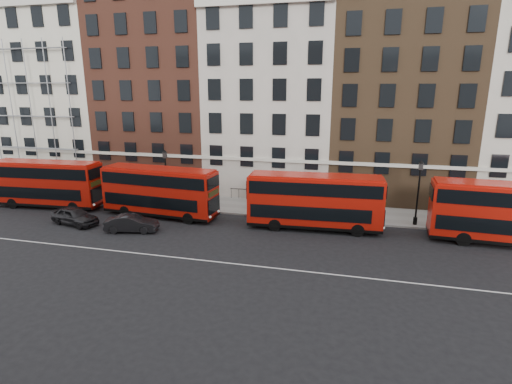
% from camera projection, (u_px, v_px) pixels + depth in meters
% --- Properties ---
extents(ground, '(120.00, 120.00, 0.00)m').
position_uv_depth(ground, '(220.00, 250.00, 28.00)').
color(ground, black).
rests_on(ground, ground).
extents(pavement, '(80.00, 5.00, 0.15)m').
position_uv_depth(pavement, '(257.00, 207.00, 37.83)').
color(pavement, gray).
rests_on(pavement, ground).
extents(kerb, '(80.00, 0.30, 0.16)m').
position_uv_depth(kerb, '(250.00, 215.00, 35.48)').
color(kerb, gray).
rests_on(kerb, ground).
extents(road_centre_line, '(70.00, 0.12, 0.01)m').
position_uv_depth(road_centre_line, '(210.00, 261.00, 26.12)').
color(road_centre_line, white).
rests_on(road_centre_line, ground).
extents(building_terrace, '(64.00, 11.95, 22.00)m').
position_uv_depth(building_terrace, '(271.00, 95.00, 42.26)').
color(building_terrace, beige).
rests_on(building_terrace, ground).
extents(bus_a, '(10.60, 3.16, 4.40)m').
position_uv_depth(bus_a, '(46.00, 183.00, 37.49)').
color(bus_a, '#B41309').
rests_on(bus_a, ground).
extents(bus_b, '(10.50, 3.37, 4.34)m').
position_uv_depth(bus_b, '(159.00, 191.00, 34.75)').
color(bus_b, '#B41309').
rests_on(bus_b, ground).
extents(bus_c, '(10.66, 3.11, 4.43)m').
position_uv_depth(bus_c, '(314.00, 200.00, 31.57)').
color(bus_c, '#B41309').
rests_on(bus_c, ground).
extents(bus_d, '(10.84, 3.18, 4.50)m').
position_uv_depth(bus_d, '(511.00, 213.00, 28.29)').
color(bus_d, '#B41309').
rests_on(bus_d, ground).
extents(car_rear, '(4.58, 2.66, 1.46)m').
position_uv_depth(car_rear, '(75.00, 216.00, 33.00)').
color(car_rear, '#242326').
rests_on(car_rear, ground).
extents(car_front, '(4.28, 2.28, 1.34)m').
position_uv_depth(car_front, '(132.00, 223.00, 31.38)').
color(car_front, black).
rests_on(car_front, ground).
extents(lamp_post_left, '(0.44, 0.44, 5.33)m').
position_uv_depth(lamp_post_left, '(166.00, 175.00, 37.28)').
color(lamp_post_left, black).
rests_on(lamp_post_left, pavement).
extents(lamp_post_right, '(0.44, 0.44, 5.33)m').
position_uv_depth(lamp_post_right, '(418.00, 190.00, 31.98)').
color(lamp_post_right, black).
rests_on(lamp_post_right, pavement).
extents(iron_railings, '(6.60, 0.06, 1.00)m').
position_uv_depth(iron_railings, '(262.00, 195.00, 39.75)').
color(iron_railings, black).
rests_on(iron_railings, pavement).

